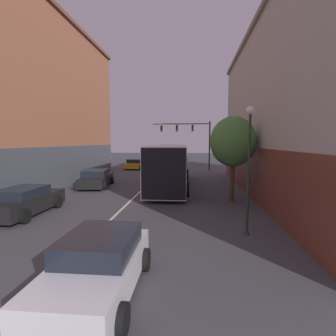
{
  "coord_description": "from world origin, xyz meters",
  "views": [
    {
      "loc": [
        3.72,
        -1.72,
        3.57
      ],
      "look_at": [
        1.96,
        16.86,
        1.68
      ],
      "focal_mm": 28.0,
      "sensor_mm": 36.0,
      "label": 1
    }
  ],
  "objects_px": {
    "parked_car_left_mid": "(25,201)",
    "street_tree_near": "(233,142)",
    "parked_car_left_near": "(96,178)",
    "hatchback_foreground": "(98,266)",
    "parked_car_left_far": "(135,164)",
    "bus": "(170,163)",
    "traffic_signal_gantry": "(190,134)",
    "street_lamp": "(249,162)"
  },
  "relations": [
    {
      "from": "parked_car_left_mid",
      "to": "street_tree_near",
      "type": "relative_size",
      "value": 0.88
    },
    {
      "from": "parked_car_left_mid",
      "to": "parked_car_left_near",
      "type": "bearing_deg",
      "value": -3.06
    },
    {
      "from": "parked_car_left_near",
      "to": "parked_car_left_mid",
      "type": "xyz_separation_m",
      "value": [
        -0.54,
        -8.07,
        0.01
      ]
    },
    {
      "from": "hatchback_foreground",
      "to": "parked_car_left_far",
      "type": "relative_size",
      "value": 1.0
    },
    {
      "from": "bus",
      "to": "parked_car_left_near",
      "type": "bearing_deg",
      "value": 94.83
    },
    {
      "from": "hatchback_foreground",
      "to": "traffic_signal_gantry",
      "type": "relative_size",
      "value": 0.56
    },
    {
      "from": "bus",
      "to": "hatchback_foreground",
      "type": "xyz_separation_m",
      "value": [
        -0.42,
        -14.85,
        -1.18
      ]
    },
    {
      "from": "street_tree_near",
      "to": "parked_car_left_near",
      "type": "bearing_deg",
      "value": 157.06
    },
    {
      "from": "bus",
      "to": "traffic_signal_gantry",
      "type": "distance_m",
      "value": 12.43
    },
    {
      "from": "traffic_signal_gantry",
      "to": "street_lamp",
      "type": "relative_size",
      "value": 1.45
    },
    {
      "from": "parked_car_left_far",
      "to": "street_tree_near",
      "type": "height_order",
      "value": "street_tree_near"
    },
    {
      "from": "bus",
      "to": "parked_car_left_near",
      "type": "distance_m",
      "value": 5.97
    },
    {
      "from": "parked_car_left_mid",
      "to": "bus",
      "type": "bearing_deg",
      "value": -35.4
    },
    {
      "from": "traffic_signal_gantry",
      "to": "parked_car_left_near",
      "type": "bearing_deg",
      "value": -119.76
    },
    {
      "from": "parked_car_left_far",
      "to": "street_tree_near",
      "type": "bearing_deg",
      "value": -149.22
    },
    {
      "from": "parked_car_left_far",
      "to": "street_lamp",
      "type": "relative_size",
      "value": 0.82
    },
    {
      "from": "bus",
      "to": "parked_car_left_near",
      "type": "relative_size",
      "value": 2.52
    },
    {
      "from": "bus",
      "to": "parked_car_left_mid",
      "type": "distance_m",
      "value": 10.84
    },
    {
      "from": "parked_car_left_far",
      "to": "street_lamp",
      "type": "bearing_deg",
      "value": -155.87
    },
    {
      "from": "parked_car_left_mid",
      "to": "parked_car_left_far",
      "type": "xyz_separation_m",
      "value": [
        0.64,
        21.73,
        -0.03
      ]
    },
    {
      "from": "hatchback_foreground",
      "to": "street_tree_near",
      "type": "relative_size",
      "value": 0.79
    },
    {
      "from": "parked_car_left_far",
      "to": "traffic_signal_gantry",
      "type": "distance_m",
      "value": 8.18
    },
    {
      "from": "parked_car_left_near",
      "to": "street_tree_near",
      "type": "height_order",
      "value": "street_tree_near"
    },
    {
      "from": "hatchback_foreground",
      "to": "street_tree_near",
      "type": "distance_m",
      "value": 11.37
    },
    {
      "from": "bus",
      "to": "traffic_signal_gantry",
      "type": "xyz_separation_m",
      "value": [
        1.43,
        12.06,
        2.63
      ]
    },
    {
      "from": "bus",
      "to": "traffic_signal_gantry",
      "type": "bearing_deg",
      "value": -8.05
    },
    {
      "from": "hatchback_foreground",
      "to": "parked_car_left_mid",
      "type": "relative_size",
      "value": 0.9
    },
    {
      "from": "bus",
      "to": "traffic_signal_gantry",
      "type": "height_order",
      "value": "traffic_signal_gantry"
    },
    {
      "from": "parked_car_left_mid",
      "to": "street_tree_near",
      "type": "distance_m",
      "value": 11.53
    },
    {
      "from": "street_lamp",
      "to": "traffic_signal_gantry",
      "type": "bearing_deg",
      "value": 96.16
    },
    {
      "from": "traffic_signal_gantry",
      "to": "street_lamp",
      "type": "height_order",
      "value": "traffic_signal_gantry"
    },
    {
      "from": "bus",
      "to": "parked_car_left_mid",
      "type": "xyz_separation_m",
      "value": [
        -6.36,
        -8.69,
        -1.18
      ]
    },
    {
      "from": "parked_car_left_near",
      "to": "traffic_signal_gantry",
      "type": "xyz_separation_m",
      "value": [
        7.25,
        12.68,
        3.82
      ]
    },
    {
      "from": "parked_car_left_far",
      "to": "street_lamp",
      "type": "height_order",
      "value": "street_lamp"
    },
    {
      "from": "hatchback_foreground",
      "to": "street_lamp",
      "type": "relative_size",
      "value": 0.82
    },
    {
      "from": "parked_car_left_near",
      "to": "parked_car_left_mid",
      "type": "distance_m",
      "value": 8.09
    },
    {
      "from": "hatchback_foreground",
      "to": "parked_car_left_far",
      "type": "distance_m",
      "value": 28.38
    },
    {
      "from": "parked_car_left_near",
      "to": "street_lamp",
      "type": "relative_size",
      "value": 1.0
    },
    {
      "from": "traffic_signal_gantry",
      "to": "street_tree_near",
      "type": "height_order",
      "value": "traffic_signal_gantry"
    },
    {
      "from": "bus",
      "to": "parked_car_left_far",
      "type": "height_order",
      "value": "bus"
    },
    {
      "from": "parked_car_left_mid",
      "to": "street_tree_near",
      "type": "xyz_separation_m",
      "value": [
        10.47,
        3.87,
        2.88
      ]
    },
    {
      "from": "street_tree_near",
      "to": "traffic_signal_gantry",
      "type": "bearing_deg",
      "value": 99.0
    }
  ]
}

